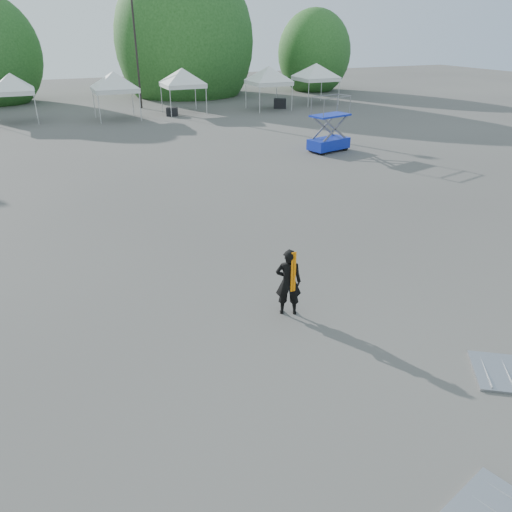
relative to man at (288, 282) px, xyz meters
name	(u,v)px	position (x,y,z in m)	size (l,w,h in m)	color
ground	(276,280)	(0.49, 1.68, -0.85)	(120.00, 120.00, 0.00)	#474442
light_pole_east	(135,36)	(3.49, 33.68, 4.67)	(0.60, 0.25, 9.80)	black
tree_mid_e	(185,41)	(9.49, 40.68, 3.99)	(5.12, 5.12, 7.79)	#382314
tree_far_e	(314,53)	(22.49, 38.68, 2.78)	(3.84, 3.84, 5.84)	#382314
tent_d	(10,77)	(-5.89, 30.60, 2.21)	(3.89, 3.89, 3.88)	silver
tent_e	(113,75)	(0.80, 29.03, 2.21)	(4.29, 4.29, 3.88)	silver
tent_f	(182,72)	(6.06, 29.92, 2.21)	(4.24, 4.24, 3.88)	silver
tent_g	(269,70)	(12.85, 28.87, 2.21)	(4.26, 4.26, 3.88)	silver
tent_h	(316,67)	(17.90, 30.16, 2.21)	(4.46, 4.46, 3.88)	silver
man	(288,282)	(0.00, 0.00, 0.00)	(0.73, 0.62, 1.69)	black
scissor_lift	(330,124)	(9.69, 14.22, 0.62)	(2.46, 1.65, 2.91)	#0D0C9C
crate_mid	(172,112)	(4.83, 28.94, -0.53)	(0.80, 0.62, 0.62)	black
crate_east	(280,103)	(13.98, 29.08, -0.46)	(0.99, 0.77, 0.77)	black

